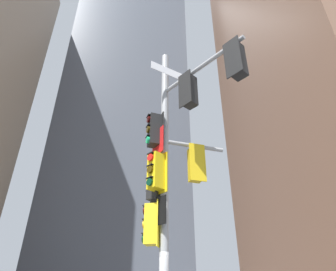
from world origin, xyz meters
The scene contains 3 objects.
building_tower_right centered at (15.97, 9.17, 25.21)m, with size 16.53×16.53×50.41m, color brown.
building_mid_block centered at (-2.66, 26.75, 20.22)m, with size 14.53×14.53×40.43m, color #4C5460.
signal_pole_assembly centered at (0.23, -0.30, 4.96)m, with size 2.43×2.97×8.88m.
Camera 1 is at (-0.72, -7.54, 1.34)m, focal length 31.98 mm.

